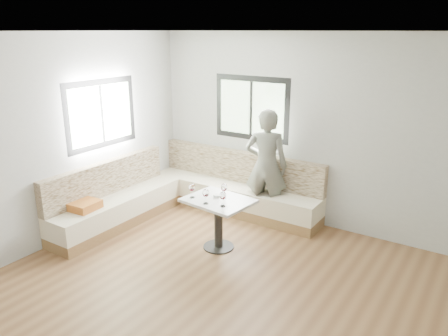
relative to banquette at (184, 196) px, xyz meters
The scene contains 9 objects.
room 2.42m from the banquette, 45.68° to the right, with size 5.01×5.01×2.81m.
banquette is the anchor object (origin of this frame).
table 1.21m from the banquette, 29.13° to the right, with size 0.92×0.75×0.70m.
person 1.38m from the banquette, 26.14° to the left, with size 0.64×0.42×1.74m, color slate.
olive_ramekin 1.18m from the banquette, 28.13° to the right, with size 0.09×0.09×0.04m.
wine_glass_a 1.14m from the banquette, 45.02° to the right, with size 0.09×0.09×0.20m.
wine_glass_b 1.36m from the banquette, 38.50° to the right, with size 0.09×0.09×0.20m.
wine_glass_c 1.52m from the banquette, 31.32° to the right, with size 0.09×0.09×0.20m.
wine_glass_d 1.28m from the banquette, 24.54° to the right, with size 0.09×0.09×0.20m.
Camera 1 is at (2.44, -3.35, 2.81)m, focal length 35.00 mm.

